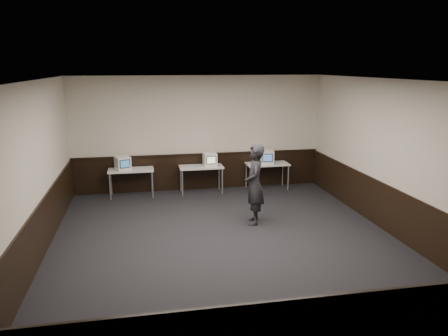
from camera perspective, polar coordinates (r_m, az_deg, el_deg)
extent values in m
plane|color=black|center=(8.89, 0.34, -9.65)|extent=(8.00, 8.00, 0.00)
plane|color=white|center=(8.19, 0.37, 11.42)|extent=(8.00, 8.00, 0.00)
plane|color=beige|center=(12.28, -3.32, 4.52)|extent=(7.00, 0.00, 7.00)
plane|color=beige|center=(4.72, 10.08, -10.20)|extent=(7.00, 0.00, 7.00)
plane|color=beige|center=(8.46, -23.58, -0.59)|extent=(0.00, 8.00, 8.00)
plane|color=beige|center=(9.70, 21.08, 1.29)|extent=(0.00, 8.00, 8.00)
cube|color=black|center=(12.48, -3.24, -0.49)|extent=(6.98, 0.04, 1.00)
cube|color=black|center=(8.76, -22.79, -7.59)|extent=(0.04, 7.98, 1.00)
cube|color=black|center=(9.96, 20.46, -4.91)|extent=(0.04, 7.98, 1.00)
cube|color=black|center=(12.34, -3.26, 1.83)|extent=(6.98, 0.06, 0.04)
cube|color=silver|center=(11.95, -12.07, -0.25)|extent=(1.20, 0.60, 0.04)
cylinder|color=#999999|center=(11.83, -14.66, -2.41)|extent=(0.04, 0.04, 0.71)
cylinder|color=#999999|center=(11.80, -9.33, -2.18)|extent=(0.04, 0.04, 0.71)
cylinder|color=#999999|center=(12.31, -14.53, -1.79)|extent=(0.04, 0.04, 0.71)
cylinder|color=#999999|center=(12.28, -9.40, -1.57)|extent=(0.04, 0.04, 0.71)
cube|color=silver|center=(12.06, -3.01, 0.15)|extent=(1.20, 0.60, 0.04)
cylinder|color=#999999|center=(11.85, -5.46, -2.00)|extent=(0.04, 0.04, 0.71)
cylinder|color=#999999|center=(11.99, -0.22, -1.75)|extent=(0.04, 0.04, 0.71)
cylinder|color=#999999|center=(12.33, -5.69, -1.40)|extent=(0.04, 0.04, 0.71)
cylinder|color=#999999|center=(12.47, -0.65, -1.16)|extent=(0.04, 0.04, 0.71)
cube|color=silver|center=(12.45, 5.68, 0.53)|extent=(1.20, 0.60, 0.04)
cylinder|color=#999999|center=(12.16, 3.49, -1.56)|extent=(0.04, 0.04, 0.71)
cylinder|color=#999999|center=(12.48, 8.39, -1.30)|extent=(0.04, 0.04, 0.71)
cylinder|color=#999999|center=(12.63, 2.92, -0.99)|extent=(0.04, 0.04, 0.71)
cylinder|color=#999999|center=(12.93, 7.66, -0.75)|extent=(0.04, 0.04, 0.71)
cube|color=white|center=(11.88, -13.09, 0.62)|extent=(0.47, 0.48, 0.36)
cube|color=black|center=(11.70, -12.81, 0.53)|extent=(0.26, 0.10, 0.22)
cube|color=teal|center=(11.69, -12.80, 0.52)|extent=(0.22, 0.08, 0.18)
cube|color=white|center=(12.07, -1.86, 1.14)|extent=(0.37, 0.39, 0.36)
cube|color=black|center=(11.88, -1.69, 1.04)|extent=(0.27, 0.02, 0.22)
cube|color=beige|center=(11.87, -1.68, 1.03)|extent=(0.23, 0.01, 0.18)
cube|color=white|center=(12.38, 5.64, 1.44)|extent=(0.46, 0.47, 0.38)
cube|color=black|center=(12.18, 5.71, 1.33)|extent=(0.28, 0.08, 0.23)
cube|color=#3A5EAB|center=(12.17, 5.72, 1.32)|extent=(0.24, 0.06, 0.19)
imported|color=black|center=(9.67, 4.01, -2.16)|extent=(0.56, 0.73, 1.79)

